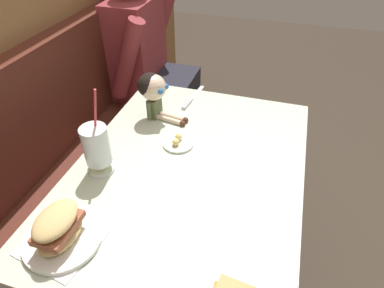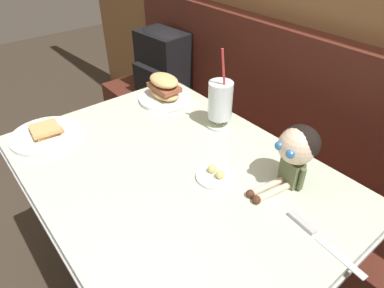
% 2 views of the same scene
% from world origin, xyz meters
% --- Properties ---
extents(ground_plane, '(8.00, 8.00, 0.00)m').
position_xyz_m(ground_plane, '(0.00, 0.00, 0.00)').
color(ground_plane, '#382D23').
extents(booth_bench, '(2.60, 0.48, 1.00)m').
position_xyz_m(booth_bench, '(0.00, 0.81, 0.33)').
color(booth_bench, '#512319').
rests_on(booth_bench, ground).
extents(diner_table, '(1.11, 0.81, 0.74)m').
position_xyz_m(diner_table, '(0.00, 0.18, 0.54)').
color(diner_table, beige).
rests_on(diner_table, ground).
extents(milkshake_glass, '(0.10, 0.10, 0.32)m').
position_xyz_m(milkshake_glass, '(-0.10, 0.47, 0.84)').
color(milkshake_glass, silver).
rests_on(milkshake_glass, diner_table).
extents(sandwich_plate, '(0.23, 0.23, 0.12)m').
position_xyz_m(sandwich_plate, '(-0.39, 0.43, 0.79)').
color(sandwich_plate, white).
rests_on(sandwich_plate, diner_table).
extents(butter_saucer, '(0.12, 0.12, 0.04)m').
position_xyz_m(butter_saucer, '(0.12, 0.26, 0.75)').
color(butter_saucer, white).
rests_on(butter_saucer, diner_table).
extents(butter_knife, '(0.24, 0.04, 0.01)m').
position_xyz_m(butter_knife, '(0.43, 0.31, 0.74)').
color(butter_knife, silver).
rests_on(butter_knife, diner_table).
extents(seated_doll, '(0.13, 0.23, 0.20)m').
position_xyz_m(seated_doll, '(0.28, 0.42, 0.87)').
color(seated_doll, '#5B6642').
rests_on(seated_doll, diner_table).
extents(diner_patron, '(0.55, 0.48, 0.81)m').
position_xyz_m(diner_patron, '(0.94, 0.76, 0.74)').
color(diner_patron, maroon).
rests_on(diner_patron, booth_bench).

